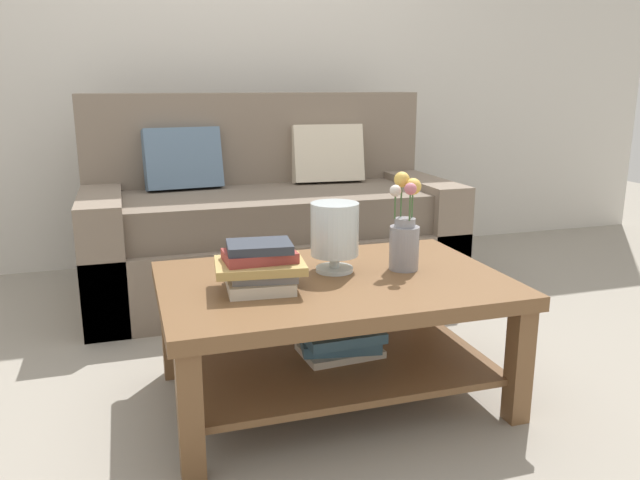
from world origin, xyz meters
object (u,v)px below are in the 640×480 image
(coffee_table, at_px, (333,312))
(book_stack_main, at_px, (260,267))
(couch, at_px, (269,225))
(flower_pitcher, at_px, (405,233))
(glass_hurricane_vase, at_px, (335,232))

(coffee_table, height_order, book_stack_main, book_stack_main)
(couch, bearing_deg, flower_pitcher, -80.25)
(book_stack_main, bearing_deg, coffee_table, 10.08)
(couch, relative_size, glass_hurricane_vase, 7.62)
(book_stack_main, distance_m, flower_pitcher, 0.55)
(flower_pitcher, bearing_deg, coffee_table, -175.23)
(glass_hurricane_vase, distance_m, flower_pitcher, 0.25)
(coffee_table, bearing_deg, flower_pitcher, 4.77)
(coffee_table, distance_m, flower_pitcher, 0.38)
(glass_hurricane_vase, relative_size, flower_pitcher, 0.71)
(coffee_table, xyz_separation_m, book_stack_main, (-0.27, -0.05, 0.20))
(coffee_table, bearing_deg, couch, 87.27)
(couch, bearing_deg, glass_hurricane_vase, -91.57)
(book_stack_main, bearing_deg, flower_pitcher, 7.40)
(couch, relative_size, book_stack_main, 6.18)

